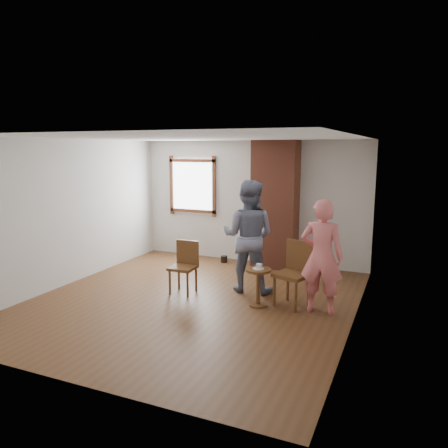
{
  "coord_description": "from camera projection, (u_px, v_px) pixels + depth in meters",
  "views": [
    {
      "loc": [
        3.14,
        -6.01,
        2.45
      ],
      "look_at": [
        0.2,
        0.8,
        1.15
      ],
      "focal_mm": 35.0,
      "sensor_mm": 36.0,
      "label": 1
    }
  ],
  "objects": [
    {
      "name": "ground",
      "position": [
        193.0,
        301.0,
        7.08
      ],
      "size": [
        5.5,
        5.5,
        0.0
      ],
      "primitive_type": "plane",
      "color": "brown",
      "rests_on": "ground"
    },
    {
      "name": "man",
      "position": [
        248.0,
        236.0,
        7.44
      ],
      "size": [
        1.0,
        0.81,
        1.92
      ],
      "primitive_type": "imported",
      "rotation": [
        0.0,
        0.0,
        3.24
      ],
      "color": "#121833",
      "rests_on": "ground"
    },
    {
      "name": "dining_chair_left",
      "position": [
        185.0,
        264.0,
        7.45
      ],
      "size": [
        0.42,
        0.42,
        0.88
      ],
      "rotation": [
        0.0,
        0.0,
        0.03
      ],
      "color": "brown",
      "rests_on": "ground"
    },
    {
      "name": "dining_chair_right",
      "position": [
        295.0,
        270.0,
        6.8
      ],
      "size": [
        0.6,
        0.6,
        1.02
      ],
      "rotation": [
        0.0,
        0.0,
        -0.3
      ],
      "color": "brown",
      "rests_on": "ground"
    },
    {
      "name": "side_table",
      "position": [
        258.0,
        281.0,
        6.79
      ],
      "size": [
        0.4,
        0.4,
        0.6
      ],
      "color": "brown",
      "rests_on": "ground"
    },
    {
      "name": "cake_plate",
      "position": [
        258.0,
        269.0,
        6.76
      ],
      "size": [
        0.18,
        0.18,
        0.01
      ],
      "primitive_type": "cylinder",
      "color": "white",
      "rests_on": "side_table"
    },
    {
      "name": "cake_slice",
      "position": [
        259.0,
        266.0,
        6.75
      ],
      "size": [
        0.08,
        0.07,
        0.06
      ],
      "primitive_type": "cube",
      "color": "white",
      "rests_on": "cake_plate"
    },
    {
      "name": "dark_pot",
      "position": [
        224.0,
        259.0,
        9.43
      ],
      "size": [
        0.19,
        0.19,
        0.14
      ],
      "primitive_type": "cylinder",
      "rotation": [
        0.0,
        0.0,
        0.39
      ],
      "color": "black",
      "rests_on": "ground"
    },
    {
      "name": "stoneware_crock",
      "position": [
        258.0,
        257.0,
        9.1
      ],
      "size": [
        0.4,
        0.4,
        0.41
      ],
      "primitive_type": "cylinder",
      "rotation": [
        0.0,
        0.0,
        0.31
      ],
      "color": "tan",
      "rests_on": "ground"
    },
    {
      "name": "room_shell",
      "position": [
        205.0,
        186.0,
        7.34
      ],
      "size": [
        5.04,
        5.52,
        2.62
      ],
      "color": "silver",
      "rests_on": "ground"
    },
    {
      "name": "person_pink",
      "position": [
        322.0,
        257.0,
        6.44
      ],
      "size": [
        0.64,
        0.43,
        1.73
      ],
      "primitive_type": "imported",
      "rotation": [
        0.0,
        0.0,
        3.17
      ],
      "color": "#EE7778",
      "rests_on": "ground"
    },
    {
      "name": "brick_chimney",
      "position": [
        275.0,
        205.0,
        8.88
      ],
      "size": [
        0.9,
        0.5,
        2.6
      ],
      "primitive_type": "cube",
      "color": "#974A35",
      "rests_on": "ground"
    }
  ]
}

